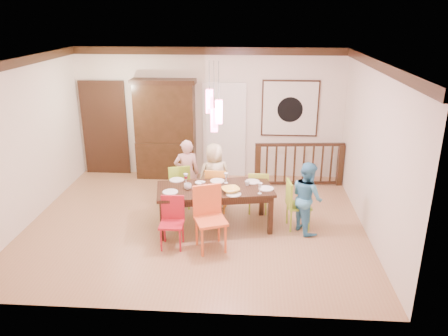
# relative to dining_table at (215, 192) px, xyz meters

# --- Properties ---
(floor) EXTENTS (6.00, 6.00, 0.00)m
(floor) POSITION_rel_dining_table_xyz_m (-0.36, 0.14, -0.66)
(floor) COLOR #A87751
(floor) RESTS_ON ground
(ceiling) EXTENTS (6.00, 6.00, 0.00)m
(ceiling) POSITION_rel_dining_table_xyz_m (-0.36, 0.14, 2.24)
(ceiling) COLOR white
(ceiling) RESTS_ON wall_back
(wall_back) EXTENTS (6.00, 0.00, 6.00)m
(wall_back) POSITION_rel_dining_table_xyz_m (-0.36, 2.64, 0.79)
(wall_back) COLOR silver
(wall_back) RESTS_ON floor
(wall_left) EXTENTS (0.00, 5.00, 5.00)m
(wall_left) POSITION_rel_dining_table_xyz_m (-3.36, 0.14, 0.79)
(wall_left) COLOR silver
(wall_left) RESTS_ON floor
(wall_right) EXTENTS (0.00, 5.00, 5.00)m
(wall_right) POSITION_rel_dining_table_xyz_m (2.64, 0.14, 0.79)
(wall_right) COLOR silver
(wall_right) RESTS_ON floor
(crown_molding) EXTENTS (6.00, 5.00, 0.16)m
(crown_molding) POSITION_rel_dining_table_xyz_m (-0.36, 0.14, 2.16)
(crown_molding) COLOR black
(crown_molding) RESTS_ON wall_back
(panel_door) EXTENTS (1.04, 0.07, 2.24)m
(panel_door) POSITION_rel_dining_table_xyz_m (-2.76, 2.59, 0.39)
(panel_door) COLOR black
(panel_door) RESTS_ON wall_back
(white_doorway) EXTENTS (0.97, 0.05, 2.22)m
(white_doorway) POSITION_rel_dining_table_xyz_m (-0.01, 2.60, 0.39)
(white_doorway) COLOR silver
(white_doorway) RESTS_ON wall_back
(painting) EXTENTS (1.25, 0.06, 1.25)m
(painting) POSITION_rel_dining_table_xyz_m (1.44, 2.60, 0.94)
(painting) COLOR black
(painting) RESTS_ON wall_back
(pendant_cluster) EXTENTS (0.27, 0.21, 1.14)m
(pendant_cluster) POSITION_rel_dining_table_xyz_m (0.00, -0.00, 1.45)
(pendant_cluster) COLOR #FF4C81
(pendant_cluster) RESTS_ON ceiling
(dining_table) EXTENTS (2.12, 1.26, 0.75)m
(dining_table) POSITION_rel_dining_table_xyz_m (0.00, 0.00, 0.00)
(dining_table) COLOR black
(dining_table) RESTS_ON floor
(chair_far_left) EXTENTS (0.51, 0.51, 0.90)m
(chair_far_left) POSITION_rel_dining_table_xyz_m (-0.78, 0.78, -0.14)
(chair_far_left) COLOR #94C72C
(chair_far_left) RESTS_ON floor
(chair_far_mid) EXTENTS (0.41, 0.41, 0.87)m
(chair_far_mid) POSITION_rel_dining_table_xyz_m (-0.03, 0.70, -0.16)
(chair_far_mid) COLOR orange
(chair_far_mid) RESTS_ON floor
(chair_far_right) EXTENTS (0.38, 0.38, 0.83)m
(chair_far_right) POSITION_rel_dining_table_xyz_m (0.76, 0.68, -0.18)
(chair_far_right) COLOR #9FB232
(chair_far_right) RESTS_ON floor
(chair_near_left) EXTENTS (0.38, 0.38, 0.84)m
(chair_near_left) POSITION_rel_dining_table_xyz_m (-0.63, -0.74, -0.18)
(chair_near_left) COLOR #B41928
(chair_near_left) RESTS_ON floor
(chair_near_mid) EXTENTS (0.60, 0.60, 1.04)m
(chair_near_mid) POSITION_rel_dining_table_xyz_m (-0.00, -0.77, -0.07)
(chair_near_mid) COLOR orange
(chair_near_mid) RESTS_ON floor
(chair_end_right) EXTENTS (0.45, 0.45, 0.88)m
(chair_end_right) POSITION_rel_dining_table_xyz_m (1.47, 0.07, -0.16)
(chair_end_right) COLOR #8CB42A
(chair_end_right) RESTS_ON floor
(china_hutch) EXTENTS (1.42, 0.46, 2.24)m
(china_hutch) POSITION_rel_dining_table_xyz_m (-1.33, 2.43, 0.46)
(china_hutch) COLOR black
(china_hutch) RESTS_ON floor
(balustrade) EXTENTS (1.94, 0.25, 0.96)m
(balustrade) POSITION_rel_dining_table_xyz_m (1.65, 2.09, -0.16)
(balustrade) COLOR black
(balustrade) RESTS_ON floor
(person_far_left) EXTENTS (0.54, 0.41, 1.34)m
(person_far_left) POSITION_rel_dining_table_xyz_m (-0.62, 0.89, 0.01)
(person_far_left) COLOR beige
(person_far_left) RESTS_ON floor
(person_far_mid) EXTENTS (0.72, 0.58, 1.29)m
(person_far_mid) POSITION_rel_dining_table_xyz_m (-0.08, 0.84, -0.02)
(person_far_mid) COLOR beige
(person_far_mid) RESTS_ON floor
(person_end_right) EXTENTS (0.69, 0.76, 1.26)m
(person_end_right) POSITION_rel_dining_table_xyz_m (1.59, -0.03, -0.03)
(person_end_right) COLOR #4698C6
(person_end_right) RESTS_ON floor
(serving_bowl) EXTENTS (0.39, 0.39, 0.07)m
(serving_bowl) POSITION_rel_dining_table_xyz_m (0.28, -0.16, 0.13)
(serving_bowl) COLOR yellow
(serving_bowl) RESTS_ON dining_table
(small_bowl) EXTENTS (0.19, 0.19, 0.05)m
(small_bowl) POSITION_rel_dining_table_xyz_m (-0.27, 0.11, 0.12)
(small_bowl) COLOR white
(small_bowl) RESTS_ON dining_table
(cup_left) EXTENTS (0.16, 0.16, 0.10)m
(cup_left) POSITION_rel_dining_table_xyz_m (-0.46, -0.10, 0.14)
(cup_left) COLOR silver
(cup_left) RESTS_ON dining_table
(cup_right) EXTENTS (0.10, 0.10, 0.08)m
(cup_right) POSITION_rel_dining_table_xyz_m (0.56, 0.14, 0.13)
(cup_right) COLOR silver
(cup_right) RESTS_ON dining_table
(plate_far_left) EXTENTS (0.26, 0.26, 0.01)m
(plate_far_left) POSITION_rel_dining_table_xyz_m (-0.72, 0.30, 0.10)
(plate_far_left) COLOR white
(plate_far_left) RESTS_ON dining_table
(plate_far_mid) EXTENTS (0.26, 0.26, 0.01)m
(plate_far_mid) POSITION_rel_dining_table_xyz_m (0.02, 0.30, 0.10)
(plate_far_mid) COLOR white
(plate_far_mid) RESTS_ON dining_table
(plate_far_right) EXTENTS (0.26, 0.26, 0.01)m
(plate_far_right) POSITION_rel_dining_table_xyz_m (0.65, 0.31, 0.10)
(plate_far_right) COLOR white
(plate_far_right) RESTS_ON dining_table
(plate_near_left) EXTENTS (0.26, 0.26, 0.01)m
(plate_near_left) POSITION_rel_dining_table_xyz_m (-0.73, -0.25, 0.10)
(plate_near_left) COLOR white
(plate_near_left) RESTS_ON dining_table
(plate_near_mid) EXTENTS (0.26, 0.26, 0.01)m
(plate_near_mid) POSITION_rel_dining_table_xyz_m (0.34, -0.27, 0.10)
(plate_near_mid) COLOR white
(plate_near_mid) RESTS_ON dining_table
(plate_end_right) EXTENTS (0.26, 0.26, 0.01)m
(plate_end_right) POSITION_rel_dining_table_xyz_m (0.88, 0.01, 0.10)
(plate_end_right) COLOR white
(plate_end_right) RESTS_ON dining_table
(wine_glass_a) EXTENTS (0.08, 0.08, 0.19)m
(wine_glass_a) POSITION_rel_dining_table_xyz_m (-0.52, 0.15, 0.18)
(wine_glass_a) COLOR #590C19
(wine_glass_a) RESTS_ON dining_table
(wine_glass_b) EXTENTS (0.08, 0.08, 0.19)m
(wine_glass_b) POSITION_rel_dining_table_xyz_m (0.18, 0.24, 0.18)
(wine_glass_b) COLOR silver
(wine_glass_b) RESTS_ON dining_table
(wine_glass_c) EXTENTS (0.08, 0.08, 0.19)m
(wine_glass_c) POSITION_rel_dining_table_xyz_m (-0.18, -0.20, 0.18)
(wine_glass_c) COLOR #590C19
(wine_glass_c) RESTS_ON dining_table
(wine_glass_d) EXTENTS (0.08, 0.08, 0.19)m
(wine_glass_d) POSITION_rel_dining_table_xyz_m (0.77, -0.20, 0.18)
(wine_glass_d) COLOR silver
(wine_glass_d) RESTS_ON dining_table
(napkin) EXTENTS (0.18, 0.14, 0.01)m
(napkin) POSITION_rel_dining_table_xyz_m (-0.02, -0.31, 0.10)
(napkin) COLOR #D83359
(napkin) RESTS_ON dining_table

